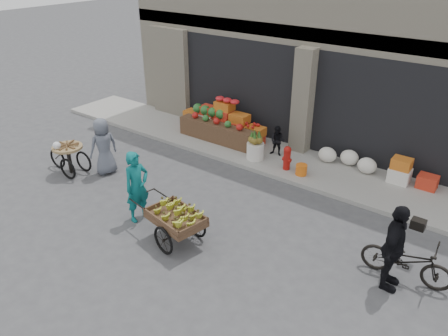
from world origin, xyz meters
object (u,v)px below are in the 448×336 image
Objects in this scene: pineapple_bin at (255,151)px; bicycle at (407,260)px; seated_person at (277,141)px; cyclist at (394,248)px; banana_cart at (174,216)px; fire_hydrant at (287,157)px; vendor_grey at (104,146)px; vendor_woman at (137,187)px; tricycle_cart at (68,155)px; orange_bucket at (301,170)px.

bicycle is at bearing -26.90° from pineapple_bin.
cyclist reaches higher than seated_person.
banana_cart is 1.28× the size of cyclist.
seated_person is 5.76m from bicycle.
fire_hydrant is 5.19m from vendor_grey.
cyclist reaches higher than bicycle.
bicycle is (5.17, -2.62, 0.08)m from pineapple_bin.
pineapple_bin is 4.28m from vendor_woman.
vendor_grey is at bearing -142.93° from seated_person.
fire_hydrant is 0.40× the size of cyclist.
fire_hydrant is 6.21m from tricycle_cart.
seated_person is at bearing 46.95° from cyclist.
banana_cart is 1.38× the size of vendor_grey.
tricycle_cart is 0.87× the size of vendor_grey.
cyclist is (8.86, 0.72, 0.33)m from tricycle_cart.
banana_cart is at bearing -80.43° from pineapple_bin.
tricycle_cart reaches higher than banana_cart.
banana_cart is 1.59× the size of tricycle_cart.
vendor_woman is at bearing -97.45° from pineapple_bin.
bicycle is at bearing 32.14° from banana_cart.
vendor_grey is 0.96× the size of bicycle.
vendor_woman is 0.98× the size of cyclist.
seated_person reaches higher than tricycle_cart.
vendor_woman is 1.06× the size of vendor_grey.
seated_person is at bearing 137.12° from fire_hydrant.
bicycle reaches higher than fire_hydrant.
banana_cart is at bearing 106.83° from bicycle.
fire_hydrant is 0.55m from orange_bucket.
orange_bucket is at bearing 50.11° from bicycle.
tricycle_cart is at bearing 92.41° from bicycle.
pineapple_bin is at bearing 177.40° from fire_hydrant.
cyclist is (3.87, -2.97, 0.39)m from fire_hydrant.
vendor_woman is (-0.95, -4.82, 0.29)m from seated_person.
cyclist is at bearing 28.28° from banana_cart.
tricycle_cart is (-3.34, 0.48, -0.31)m from vendor_woman.
cyclist reaches higher than orange_bucket.
banana_cart is 4.45m from cyclist.
seated_person reaches higher than orange_bucket.
pineapple_bin is 0.29× the size of cyclist.
seated_person is 5.10m from vendor_grey.
fire_hydrant is at bearing 95.84° from banana_cart.
pineapple_bin is at bearing 176.42° from orange_bucket.
seated_person reaches higher than pineapple_bin.
bicycle is at bearing 108.23° from vendor_grey.
cyclist reaches higher than banana_cart.
fire_hydrant is (1.10, -0.05, 0.13)m from pineapple_bin.
seated_person is at bearing -3.47° from vendor_woman.
vendor_woman reaches higher than orange_bucket.
seated_person is at bearing 56.31° from pineapple_bin.
orange_bucket is 4.37m from banana_cart.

